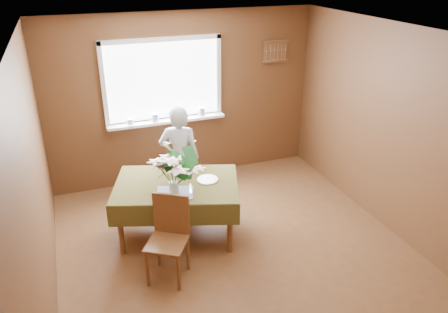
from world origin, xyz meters
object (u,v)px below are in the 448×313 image
object	(u,v)px
dining_table	(177,189)
flower_bouquet	(173,168)
chair_near	(169,234)
seated_woman	(180,158)
chair_far	(181,169)

from	to	relation	value
dining_table	flower_bouquet	distance (m)	0.46
chair_near	dining_table	bearing A→B (deg)	101.19
seated_woman	chair_far	bearing A→B (deg)	-86.12
chair_far	seated_woman	size ratio (longest dim) A/B	0.66
chair_near	seated_woman	size ratio (longest dim) A/B	0.64
dining_table	chair_near	bearing A→B (deg)	-92.69
dining_table	chair_far	world-z (taller)	chair_far
chair_far	chair_near	xyz separation A→B (m)	(-0.51, -1.42, -0.01)
chair_near	seated_woman	xyz separation A→B (m)	(0.48, 1.33, 0.22)
chair_far	seated_woman	world-z (taller)	seated_woman
chair_far	chair_near	size ratio (longest dim) A/B	1.03
chair_near	seated_woman	distance (m)	1.43
chair_near	flower_bouquet	xyz separation A→B (m)	(0.19, 0.48, 0.52)
chair_far	seated_woman	distance (m)	0.22
dining_table	seated_woman	world-z (taller)	seated_woman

